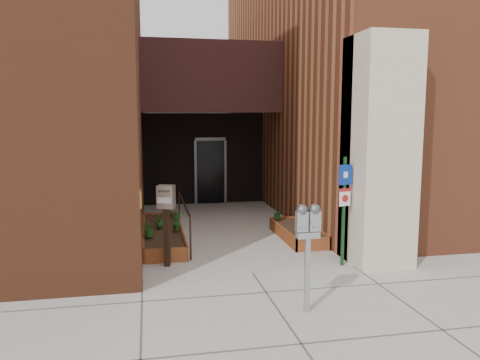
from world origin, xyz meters
TOP-DOWN VIEW (x-y plane):
  - ground at (0.00, 0.00)m, footprint 80.00×80.00m
  - architecture at (-0.18, 6.89)m, footprint 20.00×14.60m
  - planter_left at (-1.55, 2.70)m, footprint 0.90×3.60m
  - planter_right at (1.60, 2.20)m, footprint 0.80×2.20m
  - handrail at (-1.05, 2.65)m, footprint 0.04×3.34m
  - parking_meter at (0.39, -1.86)m, footprint 0.36×0.17m
  - sign_post at (1.81, 0.09)m, footprint 0.29×0.09m
  - payment_dropbox at (-1.53, 0.72)m, footprint 0.37×0.32m
  - shrub_left_a at (-1.85, 1.91)m, footprint 0.46×0.46m
  - shrub_left_b at (-1.25, 2.37)m, footprint 0.25×0.25m
  - shrub_left_c at (-1.61, 2.71)m, footprint 0.27×0.27m
  - shrub_left_d at (-1.31, 4.01)m, footprint 0.30×0.30m
  - shrub_right_a at (1.79, 1.73)m, footprint 0.24×0.24m
  - shrub_right_b at (1.80, 2.24)m, footprint 0.27×0.27m
  - shrub_right_c at (1.35, 3.10)m, footprint 0.35×0.35m

SIDE VIEW (x-z plane):
  - ground at x=0.00m, z-range 0.00..0.00m
  - planter_left at x=-1.55m, z-range -0.02..0.28m
  - planter_right at x=1.60m, z-range -0.02..0.28m
  - shrub_right_c at x=1.35m, z-range 0.30..0.60m
  - shrub_right_a at x=1.79m, z-range 0.30..0.62m
  - shrub_left_c at x=-1.61m, z-range 0.30..0.64m
  - shrub_right_b at x=1.80m, z-range 0.30..0.66m
  - shrub_left_a at x=-1.85m, z-range 0.30..0.68m
  - shrub_left_b at x=-1.25m, z-range 0.30..0.69m
  - shrub_left_d at x=-1.31m, z-range 0.30..0.71m
  - handrail at x=-1.05m, z-range 0.30..1.20m
  - payment_dropbox at x=-1.53m, z-range 0.35..1.93m
  - parking_meter at x=0.39m, z-range 0.44..2.06m
  - sign_post at x=1.81m, z-range 0.24..2.36m
  - architecture at x=-0.18m, z-range -0.02..9.98m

